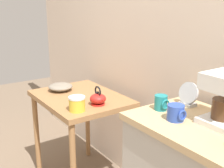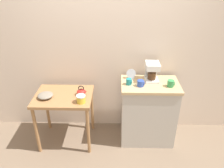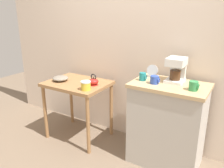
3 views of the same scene
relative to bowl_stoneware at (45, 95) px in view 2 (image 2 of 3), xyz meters
The scene contains 12 objects.
ground_plane 1.14m from the bowl_stoneware, ahead, with size 8.00×8.00×0.00m, color #7A6651.
back_wall 1.19m from the bowl_stoneware, 28.93° to the left, with size 4.40×0.10×2.80m, color beige.
wooden_table 0.27m from the bowl_stoneware, 16.64° to the left, with size 0.78×0.60×0.77m.
kitchen_counter 1.45m from the bowl_stoneware, ahead, with size 0.78×0.51×0.93m.
bowl_stoneware is the anchor object (origin of this frame).
teakettle 0.48m from the bowl_stoneware, 10.13° to the left, with size 0.15×0.12×0.14m.
canister_enamel 0.50m from the bowl_stoneware, 12.06° to the right, with size 0.12×0.12×0.10m.
coffee_maker 1.47m from the bowl_stoneware, ahead, with size 0.18×0.22×0.26m.
mug_blue 1.27m from the bowl_stoneware, ahead, with size 0.09×0.09×0.08m.
mug_dark_teal 1.13m from the bowl_stoneware, ahead, with size 0.08×0.07×0.08m.
mug_tall_green 1.66m from the bowl_stoneware, ahead, with size 0.09×0.09×0.09m.
table_clock 1.19m from the bowl_stoneware, 13.47° to the left, with size 0.13×0.06×0.14m.
Camera 2 is at (0.14, -2.60, 2.35)m, focal length 35.91 mm.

